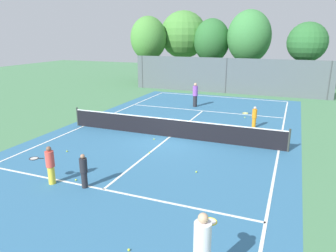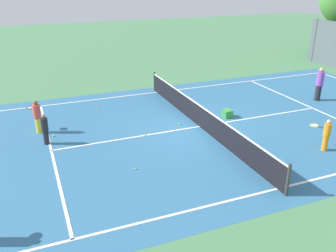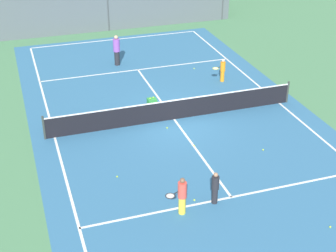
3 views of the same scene
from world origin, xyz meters
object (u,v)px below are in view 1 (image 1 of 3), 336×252
player_3 (84,171)px  tennis_ball_11 (149,153)px  player_1 (195,95)px  tennis_ball_1 (148,127)px  tennis_ball_6 (99,123)px  player_2 (50,165)px  tennis_ball_5 (154,139)px  player_0 (254,117)px  tennis_ball_4 (196,172)px  player_4 (202,249)px  tennis_ball_0 (245,117)px  ball_crate (172,124)px  tennis_ball_3 (76,180)px  tennis_ball_2 (67,151)px  tennis_ball_8 (129,250)px

player_3 → tennis_ball_11: bearing=79.6°
tennis_ball_11 → player_1: bearing=95.4°
tennis_ball_1 → tennis_ball_6: size_ratio=1.00×
player_2 → tennis_ball_5: size_ratio=21.83×
player_2 → player_3: size_ratio=1.14×
player_0 → tennis_ball_4: 7.35m
player_1 → player_4: 17.69m
player_0 → tennis_ball_0: bearing=110.5°
player_0 → ball_crate: size_ratio=2.93×
ball_crate → tennis_ball_1: (-1.35, -0.49, -0.15)m
tennis_ball_6 → tennis_ball_11: 6.17m
player_4 → tennis_ball_3: (-5.75, 3.17, -0.87)m
player_0 → ball_crate: player_0 is taller
player_0 → tennis_ball_3: 10.92m
player_4 → ball_crate: bearing=114.1°
tennis_ball_0 → tennis_ball_2: 11.52m
player_1 → tennis_ball_8: (3.35, -16.49, -0.88)m
tennis_ball_0 → tennis_ball_5: same height
player_1 → player_3: (0.23, -14.02, -0.27)m
player_0 → tennis_ball_5: bearing=-137.2°
player_2 → tennis_ball_6: (-3.05, 7.60, -0.71)m
player_0 → player_1: (-4.82, 4.13, 0.25)m
player_4 → tennis_ball_1: (-6.31, 10.58, -0.87)m
player_3 → tennis_ball_1: bearing=98.8°
player_2 → tennis_ball_5: player_2 is taller
tennis_ball_1 → tennis_ball_11: size_ratio=1.00×
tennis_ball_2 → tennis_ball_1: bearing=71.4°
player_4 → tennis_ball_11: (-4.40, 6.75, -0.87)m
tennis_ball_8 → player_4: bearing=-10.7°
player_1 → tennis_ball_6: bearing=-122.0°
tennis_ball_8 → tennis_ball_1: bearing=112.9°
tennis_ball_1 → ball_crate: bearing=20.2°
player_4 → tennis_ball_3: 6.62m
tennis_ball_6 → tennis_ball_8: bearing=-52.8°
player_4 → tennis_ball_11: 8.10m
tennis_ball_1 → tennis_ball_6: bearing=-174.1°
player_4 → tennis_ball_2: size_ratio=26.60×
player_4 → tennis_ball_0: player_4 is taller
player_1 → tennis_ball_3: size_ratio=27.07×
ball_crate → tennis_ball_8: 11.10m
player_2 → tennis_ball_2: size_ratio=21.83×
player_2 → tennis_ball_8: 5.02m
tennis_ball_3 → tennis_ball_4: 4.61m
player_2 → tennis_ball_8: (4.43, -2.27, -0.71)m
player_2 → tennis_ball_11: size_ratio=21.83×
player_1 → tennis_ball_3: (-0.41, -13.70, -0.88)m
player_1 → tennis_ball_0: player_1 is taller
tennis_ball_0 → tennis_ball_3: (-4.43, -11.68, 0.00)m
player_3 → tennis_ball_2: bearing=137.9°
tennis_ball_0 → tennis_ball_6: bearing=-150.6°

